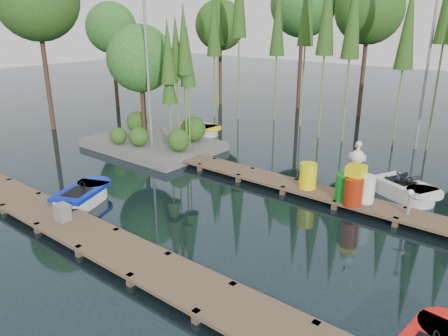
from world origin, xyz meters
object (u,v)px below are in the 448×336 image
Objects in this scene: boat_yellow_far at (200,129)px; island at (150,81)px; utility_cabinet at (62,212)px; yellow_barrel at (308,176)px; boat_blue at (82,197)px; drum_cluster at (355,185)px.

island is at bearing -72.62° from boat_yellow_far.
island is 2.64× the size of boat_yellow_far.
utility_cabinet is 8.31m from yellow_barrel.
utility_cabinet reaches higher than boat_blue.
boat_yellow_far is at bearing 84.83° from island.
drum_cluster is at bearing -4.99° from island.
boat_yellow_far is 11.35m from drum_cluster.
utility_cabinet is 9.29m from drum_cluster.
boat_blue is 10.01m from boat_yellow_far.
utility_cabinet is at bearing -132.47° from drum_cluster.
drum_cluster is (6.27, 6.84, 0.35)m from utility_cabinet.
yellow_barrel is (4.47, 7.00, 0.20)m from utility_cabinet.
island is 11.11m from drum_cluster.
boat_blue is at bearing -62.02° from island.
drum_cluster is (10.84, -0.95, -2.27)m from island.
drum_cluster is (10.55, -4.14, 0.65)m from boat_yellow_far.
boat_yellow_far is 2.79× the size of yellow_barrel.
boat_blue is 9.24m from drum_cluster.
utility_cabinet is at bearing -122.55° from yellow_barrel.
yellow_barrel is at bearing 57.45° from utility_cabinet.
utility_cabinet is at bearing -46.16° from boat_yellow_far.
boat_blue is at bearing 129.64° from utility_cabinet.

